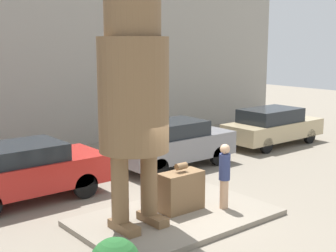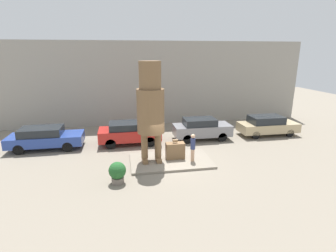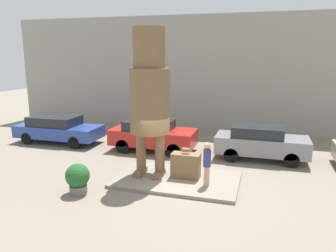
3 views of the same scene
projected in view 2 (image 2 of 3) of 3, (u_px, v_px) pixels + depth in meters
ground_plane at (171, 162)px, 15.63m from camera, size 60.00×60.00×0.00m
pedestal at (171, 161)px, 15.61m from camera, size 4.77×2.92×0.13m
building_backdrop at (152, 83)px, 23.24m from camera, size 28.00×0.60×7.25m
statue_figure at (151, 105)px, 14.59m from camera, size 1.55×1.55×5.73m
giant_suitcase at (175, 150)px, 15.68m from camera, size 1.11×0.55×1.21m
tourist at (193, 146)px, 15.18m from camera, size 0.28×0.28×1.65m
parked_car_blue at (45, 137)px, 17.53m from camera, size 4.78×1.87×1.50m
parked_car_red at (129, 132)px, 18.47m from camera, size 4.30×1.86×1.58m
parked_car_grey at (202, 128)px, 19.45m from camera, size 4.22×1.71×1.61m
parked_car_tan at (267, 125)px, 20.48m from camera, size 4.56×1.77×1.54m
planter_pot at (117, 172)px, 12.94m from camera, size 0.86×0.86×1.11m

